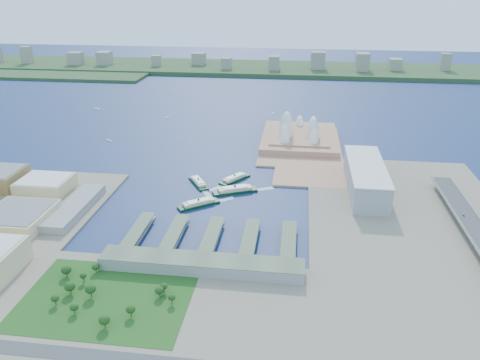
# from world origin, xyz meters

# --- Properties ---
(ground) EXTENTS (3000.00, 3000.00, 0.00)m
(ground) POSITION_xyz_m (0.00, 0.00, 0.00)
(ground) COLOR #101F4E
(ground) RESTS_ON ground
(south_land) EXTENTS (720.00, 180.00, 3.00)m
(south_land) POSITION_xyz_m (0.00, -210.00, 1.50)
(south_land) COLOR gray
(south_land) RESTS_ON ground
(east_land) EXTENTS (240.00, 500.00, 3.00)m
(east_land) POSITION_xyz_m (240.00, -50.00, 1.50)
(east_land) COLOR gray
(east_land) RESTS_ON ground
(peninsula) EXTENTS (135.00, 220.00, 3.00)m
(peninsula) POSITION_xyz_m (107.50, 260.00, 1.50)
(peninsula) COLOR tan
(peninsula) RESTS_ON ground
(far_shore) EXTENTS (2200.00, 260.00, 12.00)m
(far_shore) POSITION_xyz_m (0.00, 980.00, 6.00)
(far_shore) COLOR #2D4926
(far_shore) RESTS_ON ground
(opera_house) EXTENTS (134.00, 180.00, 58.00)m
(opera_house) POSITION_xyz_m (105.00, 280.00, 32.00)
(opera_house) COLOR white
(opera_house) RESTS_ON peninsula
(toaster_building) EXTENTS (45.00, 155.00, 35.00)m
(toaster_building) POSITION_xyz_m (195.00, 80.00, 20.50)
(toaster_building) COLOR gray
(toaster_building) RESTS_ON east_land
(ferry_wharves) EXTENTS (184.00, 90.00, 9.30)m
(ferry_wharves) POSITION_xyz_m (14.00, -75.00, 4.65)
(ferry_wharves) COLOR #4E5D46
(ferry_wharves) RESTS_ON ground
(terminal_building) EXTENTS (200.00, 28.00, 12.00)m
(terminal_building) POSITION_xyz_m (15.00, -135.00, 9.00)
(terminal_building) COLOR gray
(terminal_building) RESTS_ON south_land
(park) EXTENTS (150.00, 110.00, 16.00)m
(park) POSITION_xyz_m (-60.00, -190.00, 11.00)
(park) COLOR #194714
(park) RESTS_ON south_land
(far_skyline) EXTENTS (1900.00, 140.00, 55.00)m
(far_skyline) POSITION_xyz_m (0.00, 960.00, 39.50)
(far_skyline) COLOR gray
(far_skyline) RESTS_ON far_shore
(ferry_a) EXTENTS (37.18, 49.65, 9.52)m
(ferry_a) POSITION_xyz_m (-33.32, 75.59, 4.76)
(ferry_a) COLOR black
(ferry_a) RESTS_ON ground
(ferry_b) EXTENTS (41.23, 49.74, 9.82)m
(ferry_b) POSITION_xyz_m (15.48, 95.25, 4.91)
(ferry_b) COLOR black
(ferry_b) RESTS_ON ground
(ferry_c) EXTENTS (51.87, 43.56, 10.28)m
(ferry_c) POSITION_xyz_m (-18.69, 8.75, 5.14)
(ferry_c) COLOR black
(ferry_c) RESTS_ON ground
(ferry_d) EXTENTS (61.19, 38.36, 11.37)m
(ferry_d) POSITION_xyz_m (21.39, 54.87, 5.69)
(ferry_d) COLOR black
(ferry_d) RESTS_ON ground
(boat_a) EXTENTS (12.51, 8.65, 2.41)m
(boat_a) POSITION_xyz_m (-232.23, 243.45, 1.21)
(boat_a) COLOR white
(boat_a) RESTS_ON ground
(boat_b) EXTENTS (9.00, 3.71, 2.37)m
(boat_b) POSITION_xyz_m (-169.63, 404.72, 1.19)
(boat_b) COLOR white
(boat_b) RESTS_ON ground
(boat_c) EXTENTS (4.69, 12.92, 2.85)m
(boat_c) POSITION_xyz_m (162.34, 377.15, 1.42)
(boat_c) COLOR white
(boat_c) RESTS_ON ground
(boat_d) EXTENTS (16.61, 11.44, 2.86)m
(boat_d) POSITION_xyz_m (-343.91, 452.09, 1.43)
(boat_d) COLOR white
(boat_d) RESTS_ON ground
(boat_e) EXTENTS (3.62, 10.37, 2.52)m
(boat_e) POSITION_xyz_m (45.86, 466.20, 1.26)
(boat_e) COLOR white
(boat_e) RESTS_ON ground
(car_c) EXTENTS (1.67, 4.11, 1.19)m
(car_c) POSITION_xyz_m (296.00, -6.41, 15.45)
(car_c) COLOR slate
(car_c) RESTS_ON expressway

